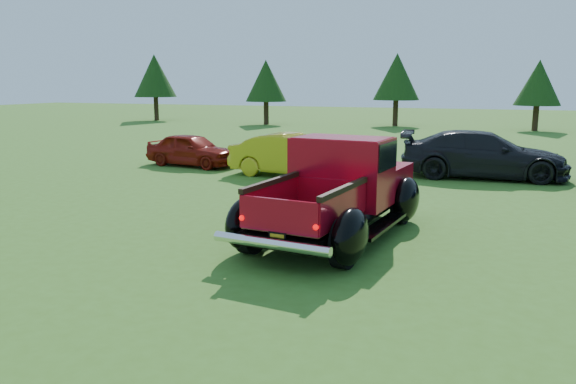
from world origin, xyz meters
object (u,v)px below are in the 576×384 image
object	(u,v)px
tree_mid_left	(397,77)
show_car_red	(192,150)
pickup_truck	(342,188)
tree_mid_right	(538,83)
tree_far_west	(155,76)
show_car_yellow	(294,155)
tree_west	(266,81)
show_car_grey	(483,154)

from	to	relation	value
tree_mid_left	show_car_red	distance (m)	22.47
pickup_truck	tree_mid_right	bearing A→B (deg)	86.45
tree_far_west	tree_mid_right	size ratio (longest dim) A/B	1.18
tree_far_west	show_car_yellow	bearing A→B (deg)	-47.91
tree_west	tree_mid_right	bearing A→B (deg)	3.18
tree_west	tree_far_west	bearing A→B (deg)	174.29
tree_far_west	show_car_grey	xyz separation A→B (m)	(25.50, -19.99, -2.77)
tree_mid_left	show_car_yellow	bearing A→B (deg)	-88.06
tree_mid_left	pickup_truck	bearing A→B (deg)	-82.06
tree_far_west	tree_mid_right	bearing A→B (deg)	-0.00
show_car_red	show_car_grey	size ratio (longest dim) A/B	0.68
tree_far_west	tree_mid_right	distance (m)	28.01
show_car_red	show_car_yellow	xyz separation A→B (m)	(4.27, -0.88, 0.09)
tree_west	pickup_truck	distance (m)	30.10
tree_west	pickup_truck	world-z (taller)	tree_west
tree_west	show_car_red	size ratio (longest dim) A/B	1.31
tree_west	tree_mid_left	distance (m)	9.22
tree_mid_right	show_car_grey	xyz separation A→B (m)	(-2.50, -19.99, -2.23)
tree_mid_right	show_car_yellow	bearing A→B (deg)	-110.59
pickup_truck	show_car_red	xyz separation A→B (m)	(-7.55, 7.02, -0.32)
tree_mid_right	show_car_yellow	xyz separation A→B (m)	(-8.23, -21.89, -2.29)
show_car_yellow	tree_mid_left	bearing A→B (deg)	7.06
show_car_red	show_car_grey	world-z (taller)	show_car_grey
show_car_yellow	pickup_truck	bearing A→B (deg)	-146.81
tree_mid_right	show_car_red	distance (m)	24.57
tree_mid_left	show_car_grey	size ratio (longest dim) A/B	0.97
tree_west	show_car_grey	distance (m)	24.62
tree_mid_right	show_car_red	size ratio (longest dim) A/B	1.26
tree_far_west	pickup_truck	size ratio (longest dim) A/B	0.96
tree_west	tree_mid_left	size ratio (longest dim) A/B	0.92
tree_mid_right	show_car_yellow	size ratio (longest dim) A/B	1.06
show_car_red	tree_mid_left	bearing A→B (deg)	-0.48
tree_mid_left	tree_far_west	bearing A→B (deg)	-176.99
tree_west	show_car_yellow	xyz separation A→B (m)	(9.77, -20.89, -2.42)
tree_far_west	tree_mid_left	size ratio (longest dim) A/B	1.04
tree_mid_left	show_car_grey	bearing A→B (deg)	-72.79
tree_far_west	show_car_red	xyz separation A→B (m)	(15.50, -21.02, -2.92)
tree_west	pickup_truck	size ratio (longest dim) A/B	0.85
tree_mid_right	pickup_truck	distance (m)	28.54
tree_far_west	tree_mid_left	bearing A→B (deg)	3.01
pickup_truck	tree_far_west	bearing A→B (deg)	135.88
tree_west	tree_mid_right	world-z (taller)	tree_west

